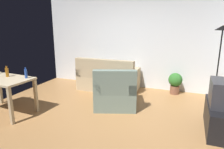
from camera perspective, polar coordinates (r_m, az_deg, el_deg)
ground_plane at (r=4.37m, az=-3.63°, el=-11.11°), size 5.20×4.40×0.02m
wall_rear at (r=6.04m, az=4.93°, el=9.34°), size 5.20×0.10×2.70m
couch at (r=5.80m, az=-1.16°, el=-1.30°), size 1.65×0.84×0.92m
tv_stand at (r=4.11m, az=27.77°, el=-10.69°), size 0.44×1.10×0.48m
tv at (r=3.96m, az=28.59°, el=-4.61°), size 0.41×0.60×0.44m
torchiere_lamp at (r=4.86m, az=28.01°, el=7.32°), size 0.32×0.32×1.81m
desk at (r=4.78m, az=-28.09°, el=-2.14°), size 1.25×0.79×0.76m
potted_plant at (r=5.70m, az=17.16°, el=-1.98°), size 0.36×0.36×0.57m
armchair at (r=4.60m, az=0.82°, el=-5.31°), size 1.13×1.09×0.92m
bottle_amber at (r=4.80m, az=-27.17°, el=0.58°), size 0.06×0.06×0.23m
bottle_blue at (r=4.51m, az=-22.83°, el=0.26°), size 0.05×0.05×0.22m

